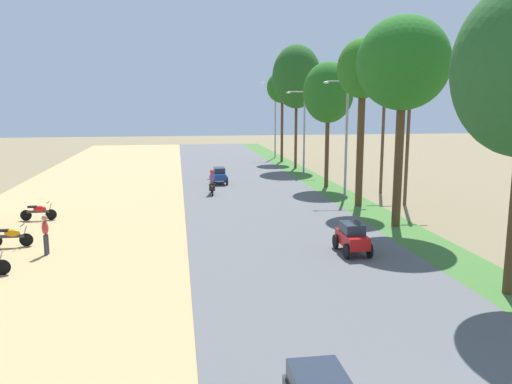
# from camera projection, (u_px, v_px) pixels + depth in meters

# --- Properties ---
(parked_motorbike_third) EXTENTS (1.80, 0.54, 0.94)m
(parked_motorbike_third) POSITION_uv_depth(u_px,v_px,m) (11.00, 235.00, 21.72)
(parked_motorbike_third) COLOR black
(parked_motorbike_third) RESTS_ON dirt_shoulder
(parked_motorbike_fourth) EXTENTS (1.80, 0.54, 0.94)m
(parked_motorbike_fourth) POSITION_uv_depth(u_px,v_px,m) (39.00, 211.00, 26.63)
(parked_motorbike_fourth) COLOR black
(parked_motorbike_fourth) RESTS_ON dirt_shoulder
(pedestrian_on_shoulder) EXTENTS (0.27, 0.38, 1.62)m
(pedestrian_on_shoulder) POSITION_uv_depth(u_px,v_px,m) (45.00, 233.00, 20.53)
(pedestrian_on_shoulder) COLOR #33333D
(pedestrian_on_shoulder) RESTS_ON dirt_shoulder
(median_tree_second) EXTENTS (4.35, 4.35, 10.03)m
(median_tree_second) POSITION_uv_depth(u_px,v_px,m) (403.00, 64.00, 24.15)
(median_tree_second) COLOR #4C351E
(median_tree_second) RESTS_ON median_strip
(median_tree_third) EXTENTS (2.91, 2.91, 9.59)m
(median_tree_third) POSITION_uv_depth(u_px,v_px,m) (363.00, 72.00, 29.18)
(median_tree_third) COLOR #4C351E
(median_tree_third) RESTS_ON median_strip
(median_tree_fourth) EXTENTS (3.54, 3.54, 8.83)m
(median_tree_fourth) POSITION_uv_depth(u_px,v_px,m) (328.00, 93.00, 36.13)
(median_tree_fourth) COLOR #4C351E
(median_tree_fourth) RESTS_ON median_strip
(median_tree_fifth) EXTENTS (4.37, 4.37, 11.11)m
(median_tree_fifth) POSITION_uv_depth(u_px,v_px,m) (297.00, 77.00, 46.29)
(median_tree_fifth) COLOR #4C351E
(median_tree_fifth) RESTS_ON median_strip
(median_tree_sixth) EXTENTS (3.12, 3.12, 9.07)m
(median_tree_sixth) POSITION_uv_depth(u_px,v_px,m) (282.00, 88.00, 51.79)
(median_tree_sixth) COLOR #4C351E
(median_tree_sixth) RESTS_ON median_strip
(streetlamp_near) EXTENTS (3.16, 0.20, 7.45)m
(streetlamp_near) POSITION_uv_depth(u_px,v_px,m) (347.00, 130.00, 32.62)
(streetlamp_near) COLOR gray
(streetlamp_near) RESTS_ON median_strip
(streetlamp_mid) EXTENTS (3.16, 0.20, 7.02)m
(streetlamp_mid) POSITION_uv_depth(u_px,v_px,m) (304.00, 125.00, 43.40)
(streetlamp_mid) COLOR gray
(streetlamp_mid) RESTS_ON median_strip
(streetlamp_far) EXTENTS (3.16, 0.20, 8.23)m
(streetlamp_far) POSITION_uv_depth(u_px,v_px,m) (275.00, 114.00, 56.00)
(streetlamp_far) COLOR gray
(streetlamp_far) RESTS_ON median_strip
(utility_pole_near) EXTENTS (1.80, 0.20, 8.14)m
(utility_pole_near) POSITION_uv_depth(u_px,v_px,m) (383.00, 130.00, 34.27)
(utility_pole_near) COLOR brown
(utility_pole_near) RESTS_ON ground
(utility_pole_far) EXTENTS (1.80, 0.20, 9.54)m
(utility_pole_far) POSITION_uv_depth(u_px,v_px,m) (409.00, 122.00, 30.15)
(utility_pole_far) COLOR brown
(utility_pole_far) RESTS_ON ground
(car_hatchback_red) EXTENTS (1.04, 2.00, 1.23)m
(car_hatchback_red) POSITION_uv_depth(u_px,v_px,m) (352.00, 237.00, 20.74)
(car_hatchback_red) COLOR red
(car_hatchback_red) RESTS_ON road_strip
(car_sedan_blue) EXTENTS (1.10, 2.26, 1.19)m
(car_sedan_blue) POSITION_uv_depth(u_px,v_px,m) (219.00, 175.00, 38.55)
(car_sedan_blue) COLOR navy
(car_sedan_blue) RESTS_ON road_strip
(motorbike_ahead_second) EXTENTS (0.54, 1.80, 1.66)m
(motorbike_ahead_second) POSITION_uv_depth(u_px,v_px,m) (212.00, 183.00, 33.95)
(motorbike_ahead_second) COLOR black
(motorbike_ahead_second) RESTS_ON road_strip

